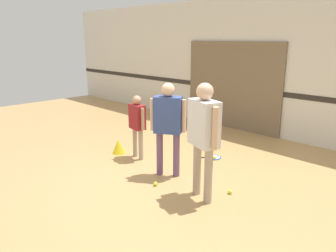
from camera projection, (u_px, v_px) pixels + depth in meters
The scene contains 11 objects.
ground_plane at pixel (168, 176), 5.52m from camera, with size 16.00×16.00×0.00m, color tan.
wall_back at pixel (274, 68), 7.39m from camera, with size 16.00×0.07×3.20m.
wall_panel at pixel (232, 86), 8.21m from camera, with size 2.73×0.05×2.17m.
person_instructor at pixel (168, 120), 5.29m from camera, with size 0.52×0.44×1.57m.
person_student_left at pixel (137, 120), 6.14m from camera, with size 0.46×0.24×1.22m.
person_student_right at pixel (204, 129), 4.49m from camera, with size 0.61×0.40×1.67m.
racket_spare_on_floor at pixel (213, 157), 6.34m from camera, with size 0.43×0.46×0.03m.
tennis_ball_near_instructor at pixel (155, 184), 5.13m from camera, with size 0.07×0.07×0.07m, color #CCE038.
tennis_ball_by_spare_racket at pixel (214, 158), 6.24m from camera, with size 0.07×0.07×0.07m, color #CCE038.
tennis_ball_stray_left at pixel (230, 192), 4.87m from camera, with size 0.07×0.07×0.07m, color #CCE038.
training_cone at pixel (118, 146), 6.56m from camera, with size 0.26×0.26×0.28m.
Camera 1 is at (3.63, -3.59, 2.25)m, focal length 35.00 mm.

